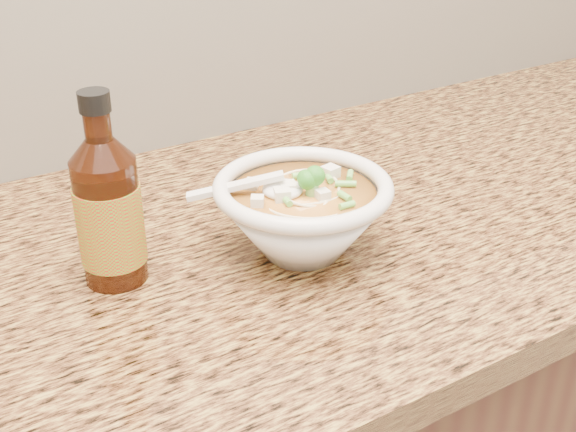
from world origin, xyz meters
TOP-DOWN VIEW (x-y plane):
  - counter_slab at (0.00, 1.68)m, footprint 4.00×0.68m
  - soup_bowl at (0.12, 1.60)m, footprint 0.22×0.21m
  - hot_sauce_bottle at (-0.09, 1.66)m, footprint 0.09×0.09m

SIDE VIEW (x-z plane):
  - counter_slab at x=0.00m, z-range 0.86..0.90m
  - soup_bowl at x=0.12m, z-range 0.89..1.01m
  - hot_sauce_bottle at x=-0.09m, z-range 0.87..1.09m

